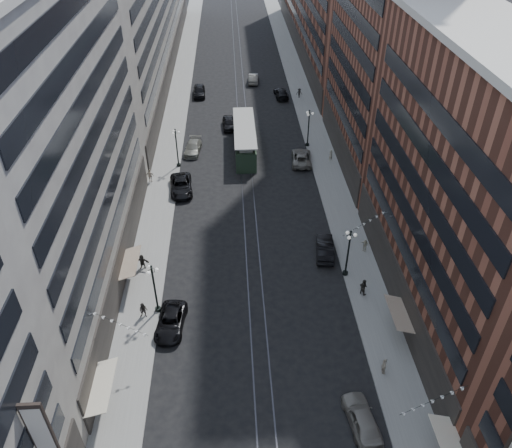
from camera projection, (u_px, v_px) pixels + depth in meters
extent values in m
plane|color=black|center=(245.00, 148.00, 72.68)|extent=(220.00, 220.00, 0.00)
cube|color=gray|center=(174.00, 120.00, 80.19)|extent=(4.00, 180.00, 0.15)
cube|color=gray|center=(310.00, 117.00, 81.15)|extent=(4.00, 180.00, 0.15)
cube|color=#2D2D33|center=(238.00, 119.00, 80.68)|extent=(0.12, 180.00, 0.02)
cube|color=#2D2D33|center=(247.00, 119.00, 80.74)|extent=(0.12, 180.00, 0.02)
cube|color=#A39F91|center=(52.00, 155.00, 41.94)|extent=(8.00, 36.00, 28.00)
cube|color=brown|center=(465.00, 195.00, 40.59)|extent=(8.00, 30.00, 24.00)
cylinder|color=black|center=(158.00, 309.00, 46.40)|extent=(0.56, 0.56, 0.30)
cylinder|color=black|center=(155.00, 290.00, 44.94)|extent=(0.18, 0.18, 5.20)
sphere|color=black|center=(151.00, 267.00, 43.28)|extent=(0.24, 0.24, 0.24)
sphere|color=white|center=(157.00, 270.00, 43.54)|extent=(0.36, 0.36, 0.36)
sphere|color=white|center=(150.00, 267.00, 43.82)|extent=(0.36, 0.36, 0.36)
sphere|color=white|center=(148.00, 273.00, 43.19)|extent=(0.36, 0.36, 0.36)
cylinder|color=black|center=(179.00, 165.00, 68.09)|extent=(0.56, 0.56, 0.30)
cylinder|color=black|center=(177.00, 149.00, 66.63)|extent=(0.18, 0.18, 5.20)
sphere|color=black|center=(175.00, 130.00, 64.97)|extent=(0.24, 0.24, 0.24)
sphere|color=white|center=(179.00, 132.00, 65.23)|extent=(0.36, 0.36, 0.36)
sphere|color=white|center=(174.00, 131.00, 65.51)|extent=(0.36, 0.36, 0.36)
sphere|color=white|center=(173.00, 134.00, 64.89)|extent=(0.36, 0.36, 0.36)
cylinder|color=black|center=(345.00, 273.00, 50.41)|extent=(0.56, 0.56, 0.30)
cylinder|color=black|center=(348.00, 254.00, 48.96)|extent=(0.18, 0.18, 5.20)
sphere|color=black|center=(351.00, 232.00, 47.29)|extent=(0.24, 0.24, 0.24)
sphere|color=white|center=(355.00, 235.00, 47.55)|extent=(0.36, 0.36, 0.36)
sphere|color=white|center=(347.00, 233.00, 47.84)|extent=(0.36, 0.36, 0.36)
sphere|color=white|center=(349.00, 238.00, 47.21)|extent=(0.36, 0.36, 0.36)
cylinder|color=black|center=(307.00, 144.00, 72.91)|extent=(0.56, 0.56, 0.30)
cylinder|color=black|center=(308.00, 129.00, 71.45)|extent=(0.18, 0.18, 5.20)
sphere|color=black|center=(310.00, 111.00, 69.79)|extent=(0.24, 0.24, 0.24)
sphere|color=white|center=(313.00, 113.00, 70.05)|extent=(0.36, 0.36, 0.36)
sphere|color=white|center=(307.00, 112.00, 70.33)|extent=(0.36, 0.36, 0.36)
sphere|color=white|center=(308.00, 115.00, 69.70)|extent=(0.36, 0.36, 0.36)
cube|color=#213423|center=(245.00, 141.00, 71.21)|extent=(2.75, 13.20, 2.86)
cube|color=gray|center=(244.00, 130.00, 70.17)|extent=(1.76, 12.10, 0.66)
cube|color=gray|center=(244.00, 127.00, 69.91)|extent=(2.97, 13.42, 0.17)
cylinder|color=black|center=(246.00, 165.00, 67.86)|extent=(2.53, 0.77, 0.77)
cylinder|color=black|center=(244.00, 133.00, 75.81)|extent=(2.53, 0.77, 0.77)
imported|color=black|center=(171.00, 322.00, 44.57)|extent=(2.88, 5.34, 1.42)
imported|color=gray|center=(362.00, 419.00, 36.78)|extent=(2.53, 5.02, 1.64)
imported|color=black|center=(143.00, 310.00, 45.37)|extent=(0.83, 0.51, 1.63)
imported|color=beige|center=(384.00, 366.00, 40.39)|extent=(0.58, 1.00, 1.62)
imported|color=black|center=(181.00, 186.00, 62.83)|extent=(3.24, 6.05, 1.62)
imported|color=slate|center=(193.00, 147.00, 71.21)|extent=(2.65, 5.31, 1.48)
imported|color=black|center=(199.00, 91.00, 88.06)|extent=(2.23, 5.19, 1.74)
imported|color=black|center=(325.00, 248.00, 52.82)|extent=(2.36, 5.16, 1.64)
imported|color=slate|center=(301.00, 157.00, 68.81)|extent=(3.13, 5.85, 1.56)
imported|color=black|center=(281.00, 93.00, 87.58)|extent=(2.49, 5.34, 1.51)
imported|color=black|center=(229.00, 123.00, 77.58)|extent=(2.17, 4.79, 1.60)
imported|color=#646259|center=(253.00, 78.00, 93.23)|extent=(2.05, 4.99, 1.61)
imported|color=black|center=(142.00, 262.00, 50.81)|extent=(1.56, 0.63, 1.64)
imported|color=#B0A392|center=(150.00, 176.00, 64.33)|extent=(1.11, 0.64, 1.78)
imported|color=black|center=(363.00, 287.00, 47.80)|extent=(0.88, 0.93, 1.70)
imported|color=#A09C85|center=(331.00, 155.00, 68.89)|extent=(0.73, 0.63, 1.69)
imported|color=black|center=(299.00, 93.00, 86.97)|extent=(1.10, 0.51, 1.66)
imported|color=beige|center=(365.00, 245.00, 53.12)|extent=(0.97, 0.75, 1.51)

